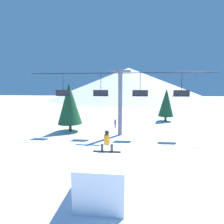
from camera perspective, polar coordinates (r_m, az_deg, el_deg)
The scene contains 8 objects.
ground_plane at distance 10.13m, azimuth -0.24°, elevation -26.49°, with size 220.00×220.00×0.00m, color white.
mountain_ridge at distance 88.18m, azimuth 5.37°, elevation 9.24°, with size 76.70×76.70×15.26m.
snow_ramp at distance 9.87m, azimuth -2.92°, elevation -20.46°, with size 2.36×3.21×2.07m.
snowboarder at distance 10.06m, azimuth -1.68°, elevation -9.57°, with size 1.59×0.33×1.27m.
chairlift at distance 20.75m, azimuth 2.69°, elevation 4.62°, with size 21.79×0.50×7.80m.
pine_tree_near at distance 23.31m, azimuth -13.71°, elevation 2.68°, with size 3.16×3.16×6.31m.
pine_tree_far at distance 31.01m, azimuth 17.27°, elevation 2.98°, with size 2.57×2.57×5.57m.
distant_skier at distance 25.08m, azimuth 1.03°, elevation -3.63°, with size 0.24×0.24×1.23m.
Camera 1 is at (0.89, -8.30, 5.75)m, focal length 28.00 mm.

